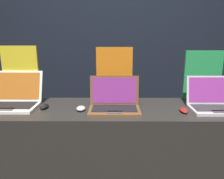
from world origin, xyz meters
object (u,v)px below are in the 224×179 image
object	(u,v)px
laptop_front	(14,99)
mouse_back	(183,110)
promo_stand_middle	(114,76)
mouse_front	(44,106)
promo_stand_front	(21,75)
laptop_back	(212,102)
mouse_middle	(81,108)
promo_stand_back	(202,77)
laptop_middle	(114,102)

from	to	relation	value
laptop_front	mouse_back	distance (m)	1.34
promo_stand_middle	mouse_front	bearing A→B (deg)	-162.20
laptop_front	promo_stand_middle	bearing A→B (deg)	8.47
promo_stand_front	laptop_back	bearing A→B (deg)	-8.58
promo_stand_front	mouse_back	world-z (taller)	promo_stand_front
mouse_middle	promo_stand_middle	bearing A→B (deg)	42.07
mouse_front	promo_stand_back	xyz separation A→B (m)	(1.32, 0.23, 0.19)
mouse_front	laptop_middle	distance (m)	0.56
mouse_back	mouse_middle	bearing A→B (deg)	177.99
promo_stand_front	laptop_middle	distance (m)	0.87
laptop_back	promo_stand_back	xyz separation A→B (m)	(0.00, 0.23, 0.15)
promo_stand_front	mouse_back	size ratio (longest dim) A/B	4.00
promo_stand_back	mouse_front	bearing A→B (deg)	-170.24
promo_stand_front	mouse_middle	distance (m)	0.66
mouse_front	promo_stand_back	world-z (taller)	promo_stand_back
laptop_back	promo_stand_middle	bearing A→B (deg)	166.30
mouse_front	mouse_middle	distance (m)	0.30
promo_stand_middle	laptop_back	xyz separation A→B (m)	(0.76, -0.19, -0.17)
promo_stand_back	mouse_middle	bearing A→B (deg)	-164.65
mouse_front	promo_stand_middle	distance (m)	0.62
laptop_front	mouse_front	size ratio (longest dim) A/B	3.61
laptop_front	promo_stand_front	size ratio (longest dim) A/B	0.83
promo_stand_front	laptop_middle	bearing A→B (deg)	-17.77
promo_stand_middle	mouse_back	bearing A→B (deg)	-26.48
promo_stand_middle	promo_stand_back	bearing A→B (deg)	3.63
laptop_back	mouse_back	bearing A→B (deg)	-163.45
promo_stand_front	mouse_back	distance (m)	1.39
laptop_middle	promo_stand_front	bearing A→B (deg)	162.23
laptop_middle	laptop_back	xyz separation A→B (m)	(0.76, 0.02, -0.00)
mouse_back	promo_stand_middle	bearing A→B (deg)	153.52
laptop_front	laptop_middle	distance (m)	0.82
laptop_back	laptop_middle	bearing A→B (deg)	-178.30
laptop_front	promo_stand_front	xyz separation A→B (m)	(-0.00, 0.17, 0.17)
mouse_middle	mouse_back	size ratio (longest dim) A/B	0.77
promo_stand_front	promo_stand_back	size ratio (longest dim) A/B	1.09
laptop_middle	laptop_front	bearing A→B (deg)	173.83
promo_stand_front	promo_stand_back	bearing A→B (deg)	-0.11
laptop_front	mouse_back	bearing A→B (deg)	-5.91
promo_stand_middle	laptop_back	bearing A→B (deg)	-13.70
laptop_front	mouse_front	world-z (taller)	laptop_front
mouse_front	laptop_back	xyz separation A→B (m)	(1.32, -0.01, 0.04)
mouse_middle	promo_stand_middle	distance (m)	0.40
mouse_front	laptop_back	bearing A→B (deg)	-0.34
laptop_front	mouse_front	distance (m)	0.27
mouse_back	laptop_back	bearing A→B (deg)	16.55
promo_stand_middle	mouse_back	size ratio (longest dim) A/B	3.92
promo_stand_middle	mouse_back	xyz separation A→B (m)	(0.52, -0.26, -0.21)
promo_stand_middle	mouse_back	distance (m)	0.62
mouse_middle	promo_stand_middle	xyz separation A→B (m)	(0.26, 0.23, 0.21)
mouse_back	promo_stand_back	xyz separation A→B (m)	(0.24, 0.31, 0.19)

